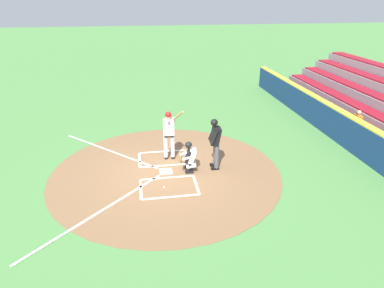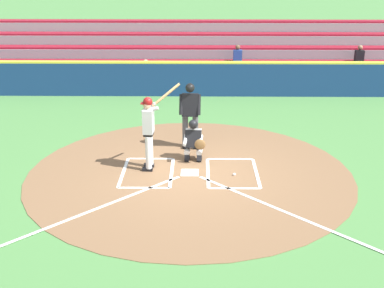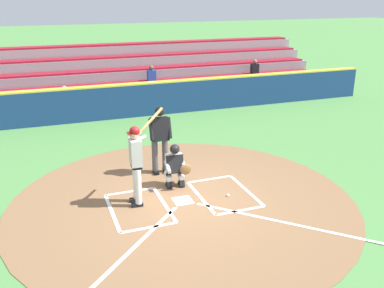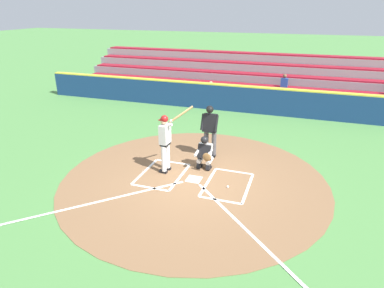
% 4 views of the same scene
% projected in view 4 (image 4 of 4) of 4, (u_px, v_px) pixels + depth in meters
% --- Properties ---
extents(ground_plane, '(120.00, 120.00, 0.00)m').
position_uv_depth(ground_plane, '(194.00, 180.00, 10.16)').
color(ground_plane, '#4C8442').
extents(dirt_circle, '(8.00, 8.00, 0.01)m').
position_uv_depth(dirt_circle, '(194.00, 179.00, 10.16)').
color(dirt_circle, brown).
rests_on(dirt_circle, ground).
extents(home_plate_and_chalk, '(7.93, 4.91, 0.01)m').
position_uv_depth(home_plate_and_chalk, '(184.00, 193.00, 9.38)').
color(home_plate_and_chalk, white).
rests_on(home_plate_and_chalk, dirt_circle).
extents(batter, '(0.96, 0.67, 2.13)m').
position_uv_depth(batter, '(166.00, 139.00, 10.25)').
color(batter, white).
rests_on(batter, ground).
extents(catcher, '(0.59, 0.64, 1.13)m').
position_uv_depth(catcher, '(205.00, 152.00, 10.62)').
color(catcher, black).
rests_on(catcher, ground).
extents(plate_umpire, '(0.59, 0.43, 1.86)m').
position_uv_depth(plate_umpire, '(210.00, 128.00, 11.29)').
color(plate_umpire, '#4C4C51').
rests_on(plate_umpire, ground).
extents(baseball, '(0.07, 0.07, 0.07)m').
position_uv_depth(baseball, '(228.00, 187.00, 9.68)').
color(baseball, white).
rests_on(baseball, ground).
extents(backstop_wall, '(22.00, 0.36, 1.31)m').
position_uv_depth(backstop_wall, '(242.00, 99.00, 16.47)').
color(backstop_wall, navy).
rests_on(backstop_wall, ground).
extents(bleacher_stand, '(20.00, 4.25, 2.33)m').
position_uv_depth(bleacher_stand, '(253.00, 82.00, 19.24)').
color(bleacher_stand, gray).
rests_on(bleacher_stand, ground).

